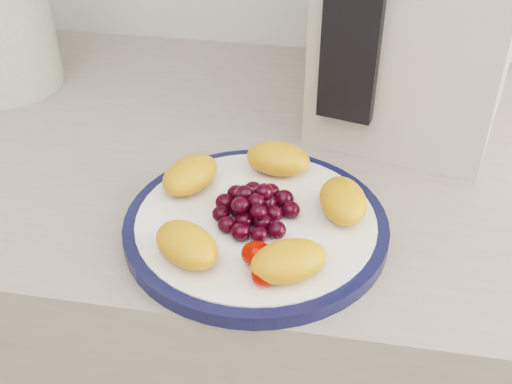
# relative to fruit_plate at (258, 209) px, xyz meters

# --- Properties ---
(counter) EXTENTS (3.50, 0.60, 0.90)m
(counter) POSITION_rel_fruit_plate_xyz_m (-0.08, 0.18, -0.48)
(counter) COLOR gray
(counter) RESTS_ON floor
(cabinet_face) EXTENTS (3.48, 0.58, 0.84)m
(cabinet_face) POSITION_rel_fruit_plate_xyz_m (-0.08, 0.18, -0.51)
(cabinet_face) COLOR #82604C
(cabinet_face) RESTS_ON floor
(plate_rim) EXTENTS (0.27, 0.27, 0.01)m
(plate_rim) POSITION_rel_fruit_plate_xyz_m (-0.00, 0.00, -0.03)
(plate_rim) COLOR #0F1438
(plate_rim) RESTS_ON counter
(plate_face) EXTENTS (0.24, 0.24, 0.02)m
(plate_face) POSITION_rel_fruit_plate_xyz_m (-0.00, 0.00, -0.02)
(plate_face) COLOR white
(plate_face) RESTS_ON counter
(appliance_panel) EXTENTS (0.07, 0.04, 0.27)m
(appliance_panel) POSITION_rel_fruit_plate_xyz_m (0.07, 0.17, 0.16)
(appliance_panel) COLOR black
(appliance_panel) RESTS_ON appliance_body
(fruit_plate) EXTENTS (0.23, 0.23, 0.03)m
(fruit_plate) POSITION_rel_fruit_plate_xyz_m (0.00, 0.00, 0.00)
(fruit_plate) COLOR orange
(fruit_plate) RESTS_ON plate_face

